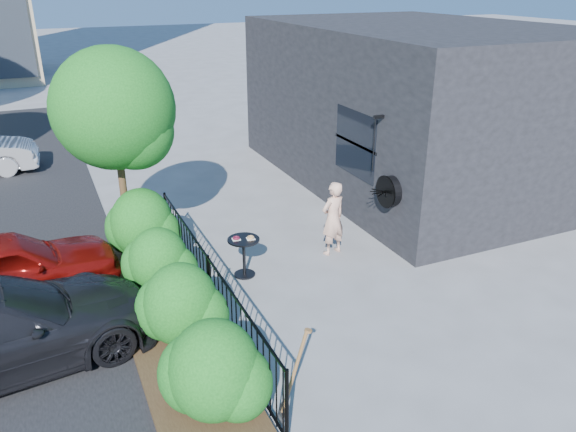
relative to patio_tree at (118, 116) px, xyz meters
name	(u,v)px	position (x,y,z in m)	size (l,w,h in m)	color
ground	(295,296)	(2.24, -2.76, -2.76)	(120.00, 120.00, 0.00)	gray
shop_building	(414,104)	(7.73, 1.74, -0.76)	(6.22, 9.00, 4.00)	black
fence	(210,286)	(0.74, -2.76, -2.20)	(0.05, 6.05, 1.10)	black
planting_bed	(168,324)	(0.04, -2.76, -2.72)	(1.30, 6.00, 0.08)	#382616
shrubs	(170,283)	(0.14, -2.66, -2.06)	(1.10, 5.60, 1.24)	#145918
patio_tree	(118,116)	(0.00, 0.00, 0.00)	(2.20, 2.20, 3.94)	#3F2B19
cafe_table	(244,250)	(1.69, -1.70, -2.26)	(0.58, 0.58, 0.78)	black
woman	(333,218)	(3.59, -1.56, -2.02)	(0.54, 0.36, 1.49)	#E3AD93
shovel	(292,381)	(0.98, -5.36, -2.20)	(0.43, 0.17, 1.28)	brown
car_red	(4,270)	(-2.23, -0.99, -2.14)	(1.47, 3.65, 1.24)	maroon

